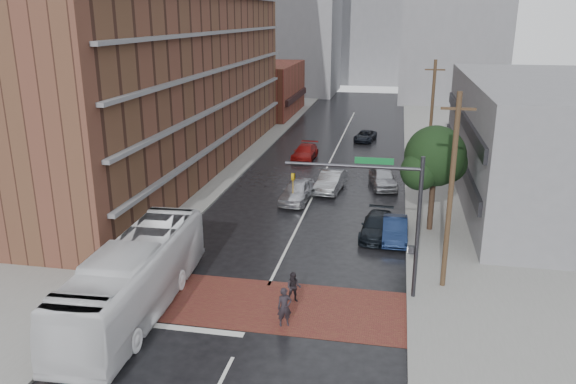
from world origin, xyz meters
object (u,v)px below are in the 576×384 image
Objects in this scene: car_travel_c at (305,152)px; car_parked_mid at (377,226)px; car_travel_b at (331,181)px; car_parked_near at (395,230)px; car_travel_a at (297,191)px; pedestrian_b at (294,287)px; transit_bus at (135,278)px; car_parked_far at (383,178)px; suv_travel at (365,136)px; pedestrian_a at (284,307)px.

car_travel_c is 1.04× the size of car_parked_mid.
car_travel_b is 1.13× the size of car_parked_near.
pedestrian_b is at bearing -74.84° from car_travel_a.
transit_bus is 2.56× the size of car_travel_b.
car_parked_far is (4.02, 1.76, 0.02)m from car_travel_b.
suv_travel is at bearing 75.90° from transit_bus.
transit_bus reaches higher than car_parked_near.
car_travel_a is (-2.55, 15.22, 0.06)m from pedestrian_b.
car_travel_a reaches higher than car_parked_far.
car_travel_b is at bearing 60.93° from car_travel_a.
car_travel_b is (2.15, 3.10, -0.03)m from car_travel_a.
car_parked_near is at bearing -35.35° from car_travel_a.
transit_bus is at bearing -126.42° from car_parked_far.
car_travel_b is at bearing 66.41° from pedestrian_a.
pedestrian_a reaches higher than car_parked_near.
car_travel_a is 7.85m from car_parked_far.
car_parked_near is at bearing -54.49° from car_travel_b.
car_travel_b is at bearing 118.41° from car_parked_mid.
pedestrian_a is 22.62m from car_parked_far.
pedestrian_b is 0.36× the size of car_parked_near.
car_travel_a is 3.77m from car_travel_b.
transit_bus is 2.52× the size of car_travel_c.
car_travel_b is 10.41m from car_travel_c.
pedestrian_b is 0.36× the size of suv_travel.
transit_bus is at bearing -98.88° from car_travel_a.
car_travel_b is at bearing 117.94° from car_parked_near.
transit_bus is 30.51m from car_travel_c.
suv_travel is 0.90× the size of car_parked_mid.
suv_travel is at bearing 86.28° from car_travel_a.
car_travel_a is 9.63m from car_parked_near.
car_parked_mid is at bearing -75.60° from suv_travel.
transit_bus is 6.73× the size of pedestrian_a.
pedestrian_b is at bearing -78.72° from car_travel_c.
car_travel_c reaches higher than car_parked_mid.
pedestrian_a is 0.43× the size of car_parked_near.
pedestrian_b is at bearing -118.51° from car_parked_near.
transit_bus reaches higher than car_parked_far.
car_travel_a is at bearing 97.15° from pedestrian_b.
pedestrian_a is 39.78m from suv_travel.
car_parked_mid is at bearing -64.63° from car_travel_c.
transit_bus is 2.89× the size of car_parked_near.
car_parked_mid is (3.62, 11.59, -0.24)m from pedestrian_a.
car_parked_mid is at bearing 44.94° from transit_bus.
pedestrian_b is 0.32× the size of car_travel_b.
car_travel_a is at bearing -90.02° from suv_travel.
car_travel_a is at bearing 140.70° from car_parked_mid.
car_travel_a is at bearing -117.73° from car_travel_b.
car_travel_a is at bearing -152.60° from car_parked_far.
transit_bus is 21.67m from car_travel_b.
pedestrian_b is (0.00, 2.25, -0.15)m from pedestrian_a.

